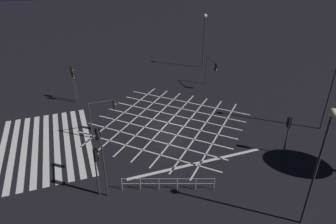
{
  "coord_description": "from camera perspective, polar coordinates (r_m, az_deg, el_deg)",
  "views": [
    {
      "loc": [
        24.6,
        -8.87,
        15.12
      ],
      "look_at": [
        0.0,
        0.0,
        1.24
      ],
      "focal_mm": 32.0,
      "sensor_mm": 36.0,
      "label": 1
    }
  ],
  "objects": [
    {
      "name": "traffic_light_ne_cross",
      "position": [
        26.22,
        21.86,
        -2.83
      ],
      "size": [
        0.36,
        0.39,
        3.6
      ],
      "rotation": [
        0.0,
        0.0,
        -1.57
      ],
      "color": "#2D2D30",
      "rests_on": "ground_plane"
    },
    {
      "name": "road_markings",
      "position": [
        28.67,
        -13.6,
        -4.74
      ],
      "size": [
        17.57,
        24.23,
        0.01
      ],
      "color": "silver",
      "rests_on": "ground_plane"
    },
    {
      "name": "traffic_light_se_cross",
      "position": [
        20.79,
        -13.48,
        -9.31
      ],
      "size": [
        0.36,
        0.39,
        3.9
      ],
      "rotation": [
        0.0,
        0.0,
        1.57
      ],
      "color": "#2D2D30",
      "rests_on": "ground_plane"
    },
    {
      "name": "street_lamp_far",
      "position": [
        44.12,
        6.96,
        15.5
      ],
      "size": [
        0.56,
        0.56,
        7.75
      ],
      "color": "#2D2D30",
      "rests_on": "ground_plane"
    },
    {
      "name": "street_lamp_east",
      "position": [
        18.61,
        27.15,
        -6.82
      ],
      "size": [
        0.46,
        0.46,
        8.17
      ],
      "color": "#2D2D30",
      "rests_on": "ground_plane"
    },
    {
      "name": "traffic_light_median_south",
      "position": [
        27.45,
        -12.07,
        0.42
      ],
      "size": [
        0.36,
        2.49,
        3.68
      ],
      "rotation": [
        0.0,
        0.0,
        1.57
      ],
      "color": "#2D2D30",
      "rests_on": "ground_plane"
    },
    {
      "name": "traffic_light_sw_cross",
      "position": [
        35.21,
        -17.76,
        6.46
      ],
      "size": [
        0.36,
        0.39,
        4.19
      ],
      "rotation": [
        0.0,
        0.0,
        1.57
      ],
      "color": "#2D2D30",
      "rests_on": "ground_plane"
    },
    {
      "name": "traffic_light_sw_main",
      "position": [
        34.66,
        -17.42,
        5.82
      ],
      "size": [
        0.39,
        0.36,
        3.9
      ],
      "color": "#2D2D30",
      "rests_on": "ground_plane"
    },
    {
      "name": "ground_plane",
      "position": [
        30.2,
        0.0,
        -2.07
      ],
      "size": [
        200.0,
        200.0,
        0.0
      ],
      "primitive_type": "plane",
      "color": "black"
    },
    {
      "name": "traffic_light_nw_main",
      "position": [
        37.54,
        8.39,
        8.44
      ],
      "size": [
        2.81,
        0.36,
        3.73
      ],
      "color": "#2D2D30",
      "rests_on": "ground_plane"
    },
    {
      "name": "pedestrian_railing",
      "position": [
        21.92,
        0.0,
        -13.29
      ],
      "size": [
        2.29,
        6.28,
        1.05
      ],
      "rotation": [
        0.0,
        0.0,
        1.22
      ],
      "color": "#B7B7BC",
      "rests_on": "ground_plane"
    },
    {
      "name": "traffic_light_se_main",
      "position": [
        21.22,
        -12.76,
        -6.73
      ],
      "size": [
        2.41,
        0.36,
        4.48
      ],
      "rotation": [
        0.0,
        0.0,
        3.14
      ],
      "color": "#2D2D30",
      "rests_on": "ground_plane"
    }
  ]
}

